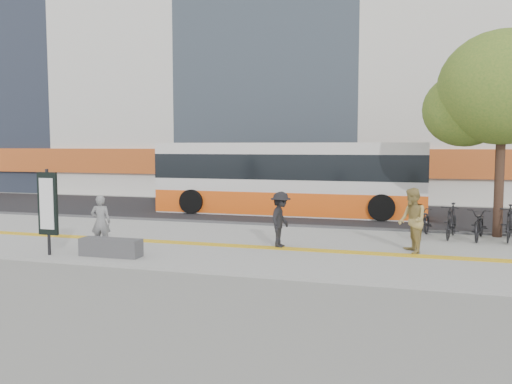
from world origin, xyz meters
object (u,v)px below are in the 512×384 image
(signboard, at_px, (48,205))
(pedestrian_tan, at_px, (412,221))
(bench, at_px, (111,247))
(seated_woman, at_px, (101,222))
(bus, at_px, (288,180))
(pedestrian_dark, at_px, (281,219))
(street_tree, at_px, (501,91))

(signboard, height_order, pedestrian_tan, signboard)
(bench, distance_m, signboard, 1.94)
(seated_woman, distance_m, pedestrian_tan, 8.28)
(signboard, height_order, bus, bus)
(pedestrian_tan, relative_size, pedestrian_dark, 1.11)
(signboard, relative_size, pedestrian_tan, 1.30)
(bench, xyz_separation_m, pedestrian_tan, (7.28, 2.60, 0.62))
(street_tree, bearing_deg, seated_woman, -153.80)
(seated_woman, distance_m, pedestrian_dark, 4.88)
(signboard, distance_m, seated_woman, 1.49)
(bench, relative_size, pedestrian_tan, 0.94)
(bench, xyz_separation_m, seated_woman, (-0.80, 0.81, 0.50))
(bench, distance_m, street_tree, 12.23)
(bench, xyz_separation_m, bus, (2.35, 9.70, 1.13))
(pedestrian_tan, bearing_deg, signboard, -90.59)
(seated_woman, bearing_deg, pedestrian_dark, -177.18)
(bus, height_order, seated_woman, bus)
(signboard, xyz_separation_m, seated_woman, (0.80, 1.12, -0.56))
(street_tree, bearing_deg, pedestrian_dark, -148.72)
(seated_woman, height_order, pedestrian_tan, pedestrian_tan)
(street_tree, bearing_deg, bench, -148.38)
(bench, bearing_deg, pedestrian_dark, 32.14)
(pedestrian_dark, bearing_deg, bench, 126.21)
(street_tree, height_order, pedestrian_dark, street_tree)
(seated_woman, bearing_deg, street_tree, -169.92)
(bench, bearing_deg, bus, 76.36)
(seated_woman, height_order, pedestrian_dark, pedestrian_dark)
(bench, height_order, seated_woman, seated_woman)
(bench, xyz_separation_m, street_tree, (9.78, 6.02, 4.21))
(bus, relative_size, pedestrian_dark, 7.17)
(seated_woman, bearing_deg, pedestrian_tan, 176.33)
(signboard, height_order, street_tree, street_tree)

